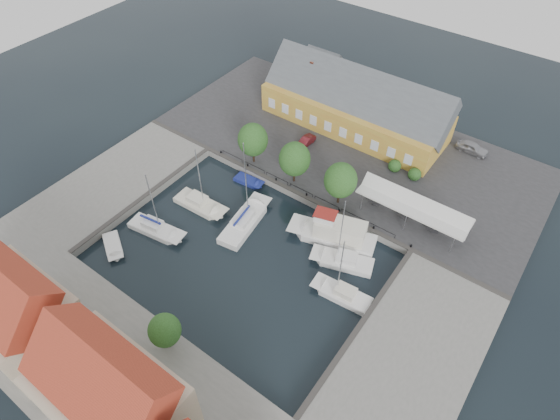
% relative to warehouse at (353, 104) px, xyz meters
% --- Properties ---
extents(ground, '(140.00, 140.00, 0.00)m').
position_rel_warehouse_xyz_m(ground, '(2.60, -28.36, -4.43)').
color(ground, black).
rests_on(ground, ground).
extents(north_quay, '(56.00, 26.00, 1.00)m').
position_rel_warehouse_xyz_m(north_quay, '(2.60, -5.36, -3.93)').
color(north_quay, '#2D2D30').
rests_on(north_quay, ground).
extents(west_quay, '(12.00, 24.00, 1.00)m').
position_rel_warehouse_xyz_m(west_quay, '(-19.40, -30.36, -3.93)').
color(west_quay, slate).
rests_on(west_quay, ground).
extents(east_quay, '(12.00, 24.00, 1.00)m').
position_rel_warehouse_xyz_m(east_quay, '(24.60, -30.36, -3.93)').
color(east_quay, slate).
rests_on(east_quay, ground).
extents(south_bank, '(56.00, 14.00, 1.00)m').
position_rel_warehouse_xyz_m(south_bank, '(2.60, -49.36, -3.93)').
color(south_bank, slate).
rests_on(south_bank, ground).
extents(quay_edge_fittings, '(56.00, 24.72, 0.40)m').
position_rel_warehouse_xyz_m(quay_edge_fittings, '(2.62, -23.61, -3.37)').
color(quay_edge_fittings, '#383533').
rests_on(quay_edge_fittings, north_quay).
extents(warehouse, '(28.56, 14.00, 9.55)m').
position_rel_warehouse_xyz_m(warehouse, '(0.00, 0.00, 0.00)').
color(warehouse, '#C0822E').
rests_on(warehouse, north_quay).
extents(tent_canopy, '(14.00, 4.00, 2.83)m').
position_rel_warehouse_xyz_m(tent_canopy, '(16.60, -13.86, -0.74)').
color(tent_canopy, silver).
rests_on(tent_canopy, north_quay).
extents(quay_trees, '(18.20, 4.20, 6.30)m').
position_rel_warehouse_xyz_m(quay_trees, '(0.60, -16.36, 0.45)').
color(quay_trees, black).
rests_on(quay_trees, north_quay).
extents(car_silver, '(4.67, 2.00, 1.57)m').
position_rel_warehouse_xyz_m(car_silver, '(17.92, 4.06, -2.64)').
color(car_silver, '#A1A3A9').
rests_on(car_silver, north_quay).
extents(car_red, '(1.46, 3.79, 1.23)m').
position_rel_warehouse_xyz_m(car_red, '(-2.59, -8.87, -2.81)').
color(car_red, maroon).
rests_on(car_red, north_quay).
extents(center_sailboat, '(4.22, 9.78, 12.98)m').
position_rel_warehouse_xyz_m(center_sailboat, '(-0.39, -25.89, -4.06)').
color(center_sailboat, white).
rests_on(center_sailboat, ground).
extents(trawler, '(11.35, 6.10, 5.00)m').
position_rel_warehouse_xyz_m(trawler, '(10.24, -21.31, -3.41)').
color(trawler, white).
rests_on(trawler, ground).
extents(east_boat_a, '(7.84, 4.67, 10.77)m').
position_rel_warehouse_xyz_m(east_boat_a, '(12.99, -23.85, -4.17)').
color(east_boat_a, white).
rests_on(east_boat_a, ground).
extents(east_boat_b, '(7.13, 2.84, 9.71)m').
position_rel_warehouse_xyz_m(east_boat_b, '(15.29, -27.94, -4.17)').
color(east_boat_b, white).
rests_on(east_boat_b, ground).
extents(west_boat_b, '(7.80, 2.94, 10.57)m').
position_rel_warehouse_xyz_m(west_boat_b, '(-7.22, -26.89, -4.17)').
color(west_boat_b, silver).
rests_on(west_boat_b, ground).
extents(west_boat_d, '(8.01, 3.44, 10.52)m').
position_rel_warehouse_xyz_m(west_boat_d, '(-8.68, -33.41, -4.16)').
color(west_boat_d, white).
rests_on(west_boat_d, ground).
extents(launch_sw, '(5.07, 3.95, 0.98)m').
position_rel_warehouse_xyz_m(launch_sw, '(-10.96, -38.34, -4.34)').
color(launch_sw, white).
rests_on(launch_sw, ground).
extents(launch_nw, '(4.45, 2.02, 0.88)m').
position_rel_warehouse_xyz_m(launch_nw, '(-5.00, -19.40, -4.34)').
color(launch_nw, navy).
rests_on(launch_nw, ground).
extents(townhouses, '(36.30, 8.50, 12.00)m').
position_rel_warehouse_xyz_m(townhouses, '(4.52, -51.60, 1.40)').
color(townhouses, '#BFAC93').
rests_on(townhouses, south_bank).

